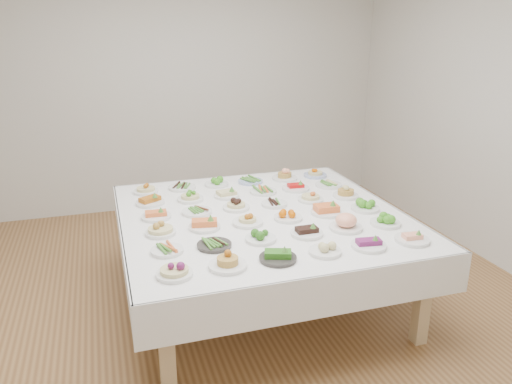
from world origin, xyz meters
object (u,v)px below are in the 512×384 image
object	(u,v)px
dish_18	(156,213)
dish_35	(315,172)
display_table	(262,222)
dish_0	(174,267)

from	to	relation	value
dish_18	dish_35	xyz separation A→B (m)	(1.59, 0.64, 0.01)
dish_18	dish_35	distance (m)	1.71
display_table	dish_35	size ratio (longest dim) A/B	9.90
dish_18	dish_0	bearing A→B (deg)	-90.50
dish_35	dish_0	bearing A→B (deg)	-135.06
dish_18	dish_35	size ratio (longest dim) A/B	1.03
dish_0	dish_18	bearing A→B (deg)	89.50
dish_0	dish_18	world-z (taller)	dish_0
dish_0	dish_35	size ratio (longest dim) A/B	0.98
dish_0	dish_18	xyz separation A→B (m)	(0.01, 0.96, -0.02)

